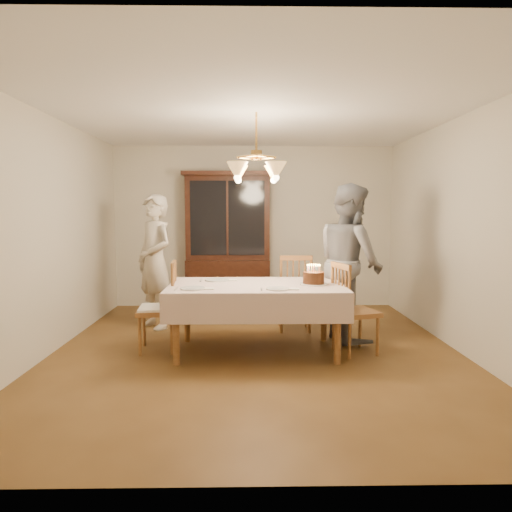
{
  "coord_description": "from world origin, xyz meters",
  "views": [
    {
      "loc": [
        -0.09,
        -4.94,
        1.56
      ],
      "look_at": [
        0.0,
        0.2,
        1.05
      ],
      "focal_mm": 32.0,
      "sensor_mm": 36.0,
      "label": 1
    }
  ],
  "objects_px": {
    "dining_table": "(256,291)",
    "elderly_woman": "(155,262)",
    "chair_far_side": "(294,297)",
    "birthday_cake": "(313,278)",
    "china_hutch": "(228,244)"
  },
  "relations": [
    {
      "from": "dining_table",
      "to": "elderly_woman",
      "type": "distance_m",
      "value": 1.73
    },
    {
      "from": "chair_far_side",
      "to": "birthday_cake",
      "type": "distance_m",
      "value": 1.04
    },
    {
      "from": "chair_far_side",
      "to": "birthday_cake",
      "type": "xyz_separation_m",
      "value": [
        0.11,
        -0.96,
        0.38
      ]
    },
    {
      "from": "chair_far_side",
      "to": "elderly_woman",
      "type": "relative_size",
      "value": 0.56
    },
    {
      "from": "china_hutch",
      "to": "birthday_cake",
      "type": "height_order",
      "value": "china_hutch"
    },
    {
      "from": "dining_table",
      "to": "chair_far_side",
      "type": "bearing_deg",
      "value": 60.85
    },
    {
      "from": "elderly_woman",
      "to": "birthday_cake",
      "type": "height_order",
      "value": "elderly_woman"
    },
    {
      "from": "elderly_woman",
      "to": "dining_table",
      "type": "bearing_deg",
      "value": 8.07
    },
    {
      "from": "chair_far_side",
      "to": "elderly_woman",
      "type": "height_order",
      "value": "elderly_woman"
    },
    {
      "from": "china_hutch",
      "to": "elderly_woman",
      "type": "relative_size",
      "value": 1.21
    },
    {
      "from": "elderly_woman",
      "to": "china_hutch",
      "type": "bearing_deg",
      "value": 99.14
    },
    {
      "from": "elderly_woman",
      "to": "chair_far_side",
      "type": "bearing_deg",
      "value": 42.37
    },
    {
      "from": "dining_table",
      "to": "china_hutch",
      "type": "distance_m",
      "value": 2.32
    },
    {
      "from": "chair_far_side",
      "to": "birthday_cake",
      "type": "bearing_deg",
      "value": -83.61
    },
    {
      "from": "china_hutch",
      "to": "birthday_cake",
      "type": "xyz_separation_m",
      "value": [
        1.03,
        -2.29,
        -0.22
      ]
    }
  ]
}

